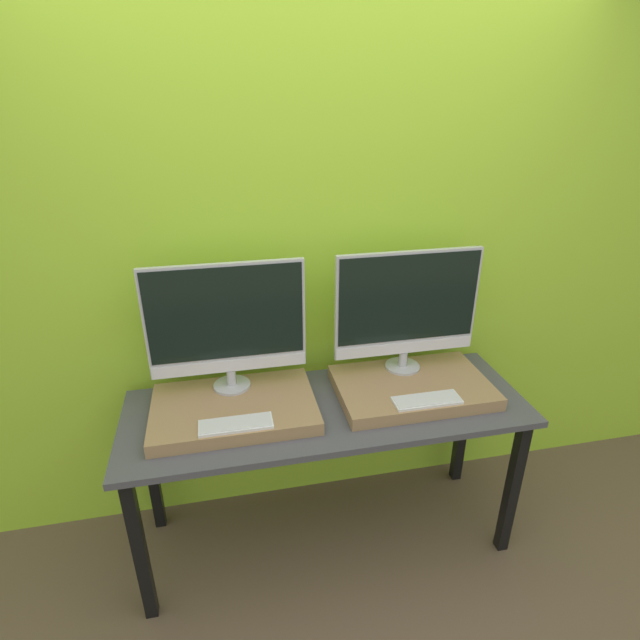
# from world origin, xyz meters

# --- Properties ---
(ground_plane) EXTENTS (12.00, 12.00, 0.00)m
(ground_plane) POSITION_xyz_m (0.00, 0.00, 0.00)
(ground_plane) COLOR brown
(wall_back) EXTENTS (8.00, 0.04, 2.60)m
(wall_back) POSITION_xyz_m (0.00, 0.69, 1.30)
(wall_back) COLOR #9ED12D
(wall_back) RESTS_ON ground_plane
(workbench) EXTENTS (1.76, 0.62, 0.78)m
(workbench) POSITION_xyz_m (0.00, 0.31, 0.69)
(workbench) COLOR #47474C
(workbench) RESTS_ON ground_plane
(wooden_riser_left) EXTENTS (0.69, 0.45, 0.06)m
(wooden_riser_left) POSITION_xyz_m (-0.40, 0.33, 0.81)
(wooden_riser_left) COLOR #99754C
(wooden_riser_left) RESTS_ON workbench
(monitor_left) EXTENTS (0.67, 0.16, 0.58)m
(monitor_left) POSITION_xyz_m (-0.40, 0.46, 1.15)
(monitor_left) COLOR #B2B2B7
(monitor_left) RESTS_ON wooden_riser_left
(keyboard_left) EXTENTS (0.29, 0.10, 0.01)m
(keyboard_left) POSITION_xyz_m (-0.40, 0.17, 0.84)
(keyboard_left) COLOR silver
(keyboard_left) RESTS_ON wooden_riser_left
(wooden_riser_right) EXTENTS (0.69, 0.45, 0.06)m
(wooden_riser_right) POSITION_xyz_m (0.40, 0.33, 0.81)
(wooden_riser_right) COLOR #99754C
(wooden_riser_right) RESTS_ON workbench
(monitor_right) EXTENTS (0.67, 0.16, 0.58)m
(monitor_right) POSITION_xyz_m (0.40, 0.46, 1.15)
(monitor_right) COLOR #B2B2B7
(monitor_right) RESTS_ON wooden_riser_right
(keyboard_right) EXTENTS (0.29, 0.10, 0.01)m
(keyboard_right) POSITION_xyz_m (0.40, 0.17, 0.84)
(keyboard_right) COLOR silver
(keyboard_right) RESTS_ON wooden_riser_right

